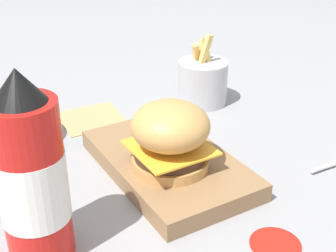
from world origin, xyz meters
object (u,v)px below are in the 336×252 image
burger (172,137)px  ketchup_bottle (32,178)px  side_bowl (11,126)px  serving_board (168,164)px  fries_basket (203,81)px

burger → ketchup_bottle: 0.21m
ketchup_bottle → side_bowl: size_ratio=1.89×
burger → ketchup_bottle: bearing=-77.6°
serving_board → burger: size_ratio=2.49×
burger → side_bowl: bearing=-145.6°
serving_board → fries_basket: bearing=134.6°
burger → side_bowl: burger is taller
burger → fries_basket: (-0.22, 0.20, -0.03)m
burger → ketchup_bottle: (0.04, -0.20, 0.03)m
serving_board → fries_basket: (-0.19, 0.19, 0.03)m
fries_basket → serving_board: bearing=-45.4°
side_bowl → burger: bearing=34.4°
burger → ketchup_bottle: ketchup_bottle is taller
ketchup_bottle → side_bowl: bearing=172.4°
serving_board → fries_basket: 0.27m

